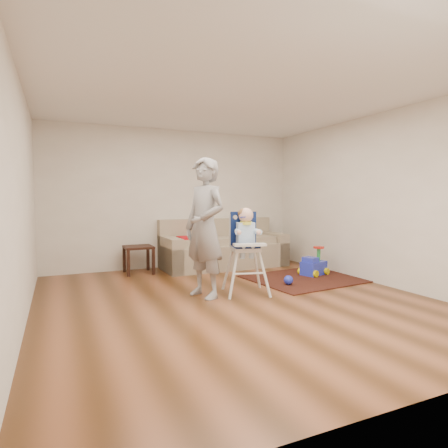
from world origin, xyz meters
name	(u,v)px	position (x,y,z in m)	size (l,w,h in m)	color
ground	(236,300)	(0.00, 0.00, 0.00)	(5.50, 5.50, 0.00)	#462710
room_envelope	(220,163)	(0.00, 0.53, 1.88)	(5.04, 5.52, 2.72)	beige
sofa	(224,243)	(0.85, 2.30, 0.47)	(2.46, 1.04, 0.94)	gray
side_table	(139,260)	(-0.83, 2.35, 0.25)	(0.50, 0.50, 0.50)	black
area_rug	(310,278)	(1.75, 0.73, 0.01)	(2.01, 1.51, 0.02)	black
ride_on_toy	(314,261)	(1.96, 0.89, 0.26)	(0.45, 0.32, 0.49)	#2634CF
toy_ball	(288,280)	(1.11, 0.42, 0.09)	(0.15, 0.15, 0.15)	#2634CF
high_chair	(246,252)	(0.29, 0.28, 0.60)	(0.70, 0.70, 1.24)	silver
adult	(205,228)	(-0.31, 0.35, 0.96)	(0.70, 0.46, 1.92)	gray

